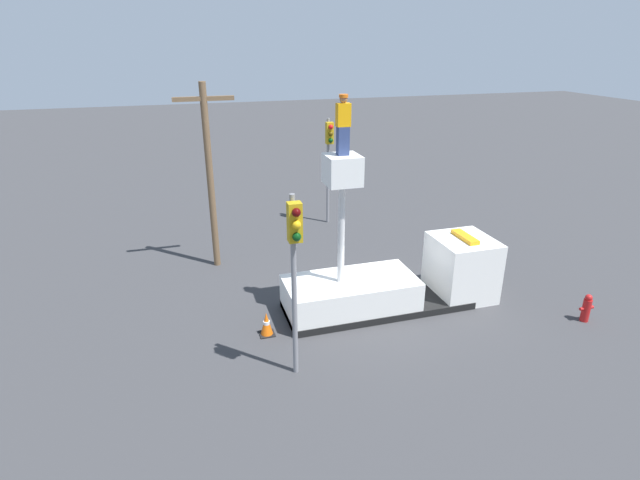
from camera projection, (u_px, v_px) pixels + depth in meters
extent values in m
plane|color=#38383A|center=(377.00, 307.00, 17.19)|extent=(120.00, 120.00, 0.00)
cube|color=black|center=(377.00, 304.00, 17.15)|extent=(6.35, 2.18, 0.24)
cube|color=white|center=(350.00, 296.00, 16.70)|extent=(4.39, 2.12, 1.21)
cube|color=white|center=(461.00, 267.00, 17.63)|extent=(1.97, 2.12, 2.18)
cube|color=black|center=(487.00, 253.00, 17.72)|extent=(0.03, 1.80, 0.87)
cube|color=orange|center=(465.00, 237.00, 17.19)|extent=(0.36, 1.27, 0.14)
cylinder|color=silver|center=(341.00, 233.00, 15.74)|extent=(0.22, 0.22, 3.38)
cube|color=white|center=(342.00, 170.00, 14.97)|extent=(1.03, 1.03, 0.90)
cube|color=navy|center=(343.00, 141.00, 14.64)|extent=(0.34, 0.26, 0.84)
cube|color=#F29E0C|center=(343.00, 115.00, 14.36)|extent=(0.40, 0.26, 0.66)
sphere|color=#9E704C|center=(344.00, 99.00, 14.19)|extent=(0.23, 0.23, 0.23)
cylinder|color=orange|center=(344.00, 96.00, 14.16)|extent=(0.26, 0.26, 0.09)
cylinder|color=gray|center=(294.00, 289.00, 12.93)|extent=(0.14, 0.14, 5.15)
cube|color=#B79314|center=(295.00, 222.00, 12.01)|extent=(0.34, 0.28, 1.00)
sphere|color=#490707|center=(296.00, 212.00, 11.73)|extent=(0.22, 0.22, 0.22)
sphere|color=gold|center=(297.00, 225.00, 11.85)|extent=(0.22, 0.22, 0.22)
sphere|color=#083710|center=(297.00, 237.00, 11.97)|extent=(0.22, 0.22, 0.22)
cylinder|color=gray|center=(328.00, 172.00, 24.16)|extent=(0.14, 0.14, 5.14)
cube|color=#B79314|center=(330.00, 133.00, 23.25)|extent=(0.34, 0.28, 1.00)
sphere|color=red|center=(331.00, 127.00, 22.97)|extent=(0.22, 0.22, 0.22)
sphere|color=#503C07|center=(331.00, 134.00, 23.09)|extent=(0.22, 0.22, 0.22)
sphere|color=#083710|center=(331.00, 140.00, 23.21)|extent=(0.22, 0.22, 0.22)
cylinder|color=red|center=(586.00, 310.00, 16.24)|extent=(0.27, 0.27, 0.78)
sphere|color=red|center=(589.00, 298.00, 16.07)|extent=(0.23, 0.23, 0.23)
cylinder|color=red|center=(582.00, 309.00, 16.16)|extent=(0.12, 0.11, 0.11)
cylinder|color=red|center=(591.00, 307.00, 16.26)|extent=(0.12, 0.11, 0.11)
cube|color=black|center=(267.00, 334.00, 15.63)|extent=(0.47, 0.47, 0.03)
cone|color=orange|center=(267.00, 324.00, 15.49)|extent=(0.39, 0.39, 0.77)
cylinder|color=white|center=(266.00, 323.00, 15.47)|extent=(0.20, 0.20, 0.11)
cylinder|color=brown|center=(210.00, 179.00, 19.08)|extent=(0.26, 0.26, 7.18)
cube|color=brown|center=(203.00, 99.00, 17.95)|extent=(2.20, 0.16, 0.16)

